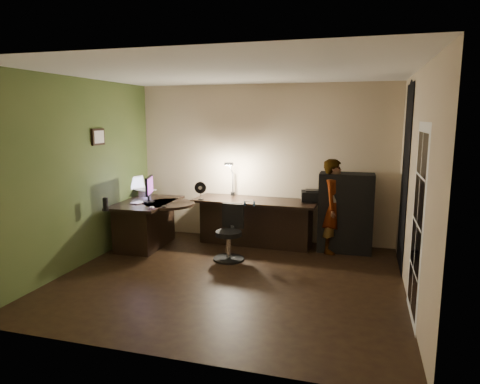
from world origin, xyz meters
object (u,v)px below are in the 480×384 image
(desk_left, at_px, (147,224))
(desk_right, at_px, (255,222))
(cabinet, at_px, (346,213))
(monitor, at_px, (148,193))
(person, at_px, (334,206))
(office_chair, at_px, (229,233))

(desk_left, bearing_deg, desk_right, 17.87)
(cabinet, bearing_deg, desk_right, -178.49)
(monitor, bearing_deg, desk_left, 123.00)
(desk_left, height_order, person, person)
(cabinet, distance_m, office_chair, 1.93)
(desk_left, bearing_deg, person, 8.87)
(monitor, xyz_separation_m, office_chair, (1.44, -0.23, -0.51))
(desk_left, height_order, desk_right, desk_right)
(desk_right, distance_m, office_chair, 0.91)
(office_chair, bearing_deg, person, 33.23)
(desk_left, relative_size, desk_right, 0.64)
(person, bearing_deg, desk_right, 100.98)
(monitor, bearing_deg, desk_right, 5.19)
(desk_right, relative_size, cabinet, 1.63)
(desk_right, height_order, cabinet, cabinet)
(desk_right, relative_size, monitor, 4.49)
(desk_right, bearing_deg, desk_left, -158.10)
(office_chair, bearing_deg, desk_right, 81.74)
(desk_right, height_order, person, person)
(monitor, relative_size, person, 0.31)
(office_chair, height_order, person, person)
(monitor, distance_m, person, 3.00)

